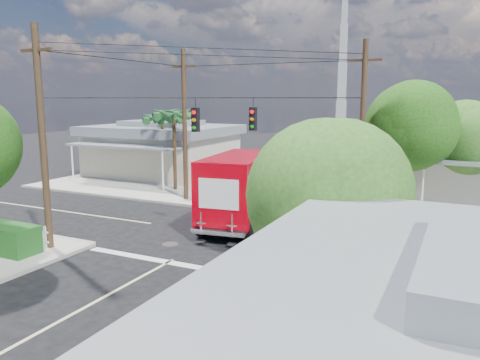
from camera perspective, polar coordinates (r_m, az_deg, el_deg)
The scene contains 14 objects.
ground at distance 21.81m, azimuth -2.30°, elevation -6.52°, with size 120.00×120.00×0.00m, color black.
sidewalk_ne at distance 29.96m, azimuth 27.17°, elevation -2.94°, with size 14.12×14.12×0.14m.
sidewalk_nw at distance 36.44m, azimuth -9.36°, elevation 0.15°, with size 14.12×14.12×0.14m.
road_markings at distance 20.58m, azimuth -4.25°, elevation -7.54°, with size 32.00×32.00×0.01m.
building_nw at distance 38.07m, azimuth -9.46°, elevation 3.83°, with size 10.80×10.20×4.30m.
radio_tower at distance 39.57m, azimuth 12.24°, elevation 8.93°, with size 0.80×0.80×17.00m.
tree_ne_front at distance 25.37m, azimuth 19.84°, elevation 6.16°, with size 4.21×4.14×6.66m.
tree_ne_back at distance 27.46m, azimuth 25.68°, elevation 4.80°, with size 3.77×3.66×5.82m.
tree_se at distance 11.75m, azimuth 11.21°, elevation -0.70°, with size 3.67×3.54×5.62m.
palm_nw_front at distance 31.24m, azimuth -8.09°, elevation 7.75°, with size 3.01×3.08×5.59m.
palm_nw_back at distance 33.62m, azimuth -9.50°, elevation 7.23°, with size 3.01×3.08×5.19m.
utility_poles at distance 23.14m, azimuth -3.98°, elevation 6.19°, with size 12.00×10.68×9.00m.
vending_boxes at distance 25.46m, azimuth 17.58°, elevation -2.98°, with size 1.90×0.50×1.10m.
delivery_truck at distance 23.16m, azimuth 0.55°, elevation -1.01°, with size 3.54×8.33×3.50m.
Camera 1 is at (9.89, -18.43, 6.17)m, focal length 35.00 mm.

